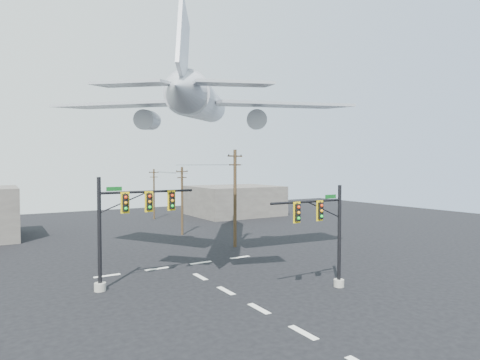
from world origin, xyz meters
TOP-DOWN VIEW (x-y plane):
  - ground at (0.00, 0.00)m, footprint 120.00×120.00m
  - lane_markings at (0.00, 5.33)m, footprint 14.00×21.20m
  - signal_mast_near at (5.96, 0.63)m, footprint 6.25×0.79m
  - signal_mast_far at (-5.58, 8.34)m, footprint 7.19×0.85m
  - utility_pole_a at (8.07, 16.38)m, footprint 2.00×0.64m
  - utility_pole_b at (6.27, 26.07)m, footprint 1.68×0.43m
  - utility_pole_c at (8.25, 41.95)m, footprint 1.63×0.27m
  - power_lines at (7.23, 29.14)m, footprint 3.49×25.57m
  - airliner at (2.69, 13.04)m, footprint 23.45×25.80m
  - building_right at (22.00, 40.00)m, footprint 14.00×12.00m

SIDE VIEW (x-z plane):
  - ground at x=0.00m, z-range 0.00..0.00m
  - lane_markings at x=0.00m, z-range 0.01..0.01m
  - building_right at x=22.00m, z-range 0.00..5.00m
  - signal_mast_near at x=5.96m, z-range 0.23..7.37m
  - utility_pole_c at x=8.25m, z-range 0.19..8.16m
  - signal_mast_far at x=-5.58m, z-range 0.49..8.22m
  - utility_pole_b at x=6.27m, z-range 0.19..8.55m
  - utility_pole_a at x=8.07m, z-range 0.23..10.40m
  - power_lines at x=7.23m, z-range 7.43..8.48m
  - airliner at x=2.69m, z-range 10.37..17.73m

